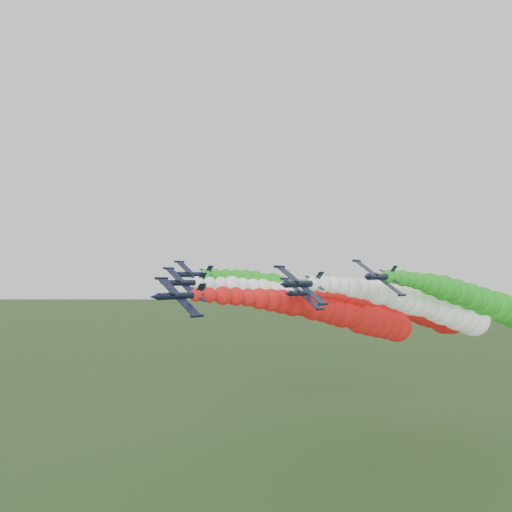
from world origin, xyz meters
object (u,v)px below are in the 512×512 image
at_px(jet_inner_left, 341,306).
at_px(jet_outer_left, 333,297).
at_px(jet_inner_right, 437,309).
at_px(jet_trail, 418,311).
at_px(jet_lead, 352,316).
at_px(jet_outer_right, 484,302).

relative_size(jet_inner_left, jet_outer_left, 1.00).
height_order(jet_inner_right, jet_trail, jet_inner_right).
distance_m(jet_lead, jet_trail, 27.83).
bearing_deg(jet_inner_right, jet_outer_left, 164.17).
bearing_deg(jet_lead, jet_inner_right, 35.42).
bearing_deg(jet_outer_right, jet_lead, -134.72).
distance_m(jet_inner_right, jet_outer_right, 14.06).
bearing_deg(jet_lead, jet_outer_right, 45.28).
bearing_deg(jet_inner_right, jet_lead, -144.58).
bearing_deg(jet_inner_left, jet_inner_right, -2.79).
xyz_separation_m(jet_inner_left, jet_trail, (14.98, 14.83, -1.66)).
bearing_deg(jet_outer_right, jet_outer_left, -175.15).
bearing_deg(jet_trail, jet_lead, -102.29).
bearing_deg(jet_inner_right, jet_outer_right, 58.88).
bearing_deg(jet_outer_left, jet_trail, 19.00).
relative_size(jet_inner_left, jet_outer_right, 1.01).
distance_m(jet_lead, jet_outer_right, 32.71).
bearing_deg(jet_inner_right, jet_trail, 121.32).
relative_size(jet_inner_left, jet_inner_right, 1.00).
relative_size(jet_lead, jet_trail, 1.00).
height_order(jet_inner_left, jet_outer_right, jet_outer_right).
height_order(jet_lead, jet_trail, jet_lead).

